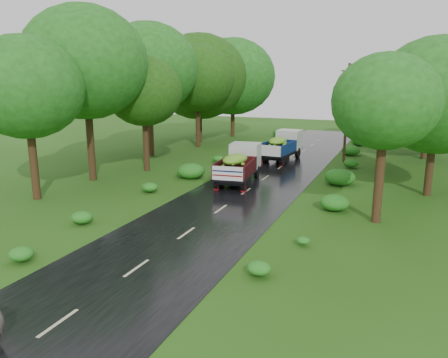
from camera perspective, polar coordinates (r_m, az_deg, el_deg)
The scene contains 9 objects.
ground at distance 16.81m, azimuth -11.35°, elevation -11.38°, with size 120.00×120.00×0.00m, color #22450E.
road at distance 20.81m, azimuth -3.67°, elevation -6.20°, with size 6.50×80.00×0.02m, color black.
road_lines at distance 21.66m, azimuth -2.50°, elevation -5.36°, with size 0.12×69.60×0.00m.
truck_near at distance 29.02m, azimuth 2.05°, elevation 2.17°, with size 2.70×5.91×2.40m.
truck_far at distance 37.22m, azimuth 7.66°, elevation 4.51°, with size 2.46×5.81×2.38m.
utility_pole at distance 37.14m, azimuth 15.72°, elevation 8.40°, with size 1.32×0.64×7.97m.
trees_left at distance 40.23m, azimuth -6.71°, elevation 13.14°, with size 6.70×33.62×9.63m.
trees_right at distance 35.76m, azimuth 23.73°, elevation 10.07°, with size 6.87×30.57×7.75m.
shrubs at distance 28.74m, azimuth 4.24°, elevation -0.02°, with size 11.90×44.00×0.70m.
Camera 1 is at (8.73, -12.58, 6.93)m, focal length 35.00 mm.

